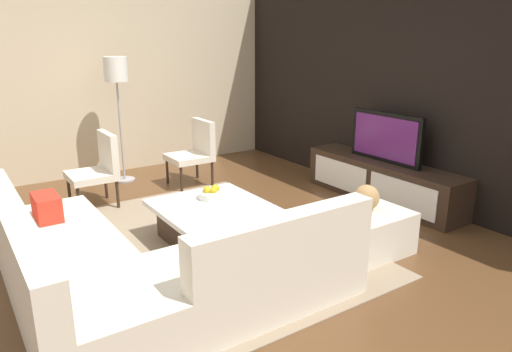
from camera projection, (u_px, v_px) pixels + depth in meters
name	position (u px, v px, depth m)	size (l,w,h in m)	color
ground_plane	(210.00, 247.00, 4.51)	(14.00, 14.00, 0.00)	brown
feature_wall_back	(407.00, 84.00, 5.56)	(6.40, 0.12, 2.80)	black
side_wall_left	(112.00, 76.00, 6.76)	(0.12, 5.20, 2.80)	beige
area_rug	(205.00, 243.00, 4.59)	(3.26, 2.40, 0.01)	gray
media_console	(382.00, 181.00, 5.73)	(2.13, 0.49, 0.50)	#332319
television	(386.00, 137.00, 5.57)	(1.03, 0.06, 0.59)	black
sectional_couch	(139.00, 267.00, 3.55)	(2.46, 2.35, 0.79)	beige
coffee_table	(213.00, 222.00, 4.59)	(1.08, 1.01, 0.38)	#332319
accent_chair_near	(99.00, 166.00, 5.52)	(0.53, 0.52, 0.87)	#332319
floor_lamp	(116.00, 78.00, 6.21)	(0.31, 0.31, 1.69)	#A5A5AA
ottoman	(364.00, 230.00, 4.42)	(0.70, 0.70, 0.40)	beige
fruit_bowl	(212.00, 194.00, 4.72)	(0.28, 0.28, 0.13)	silver
accent_chair_far	(195.00, 149.00, 6.34)	(0.52, 0.54, 0.87)	#332319
decorative_ball	(366.00, 198.00, 4.33)	(0.24, 0.24, 0.24)	#AD8451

